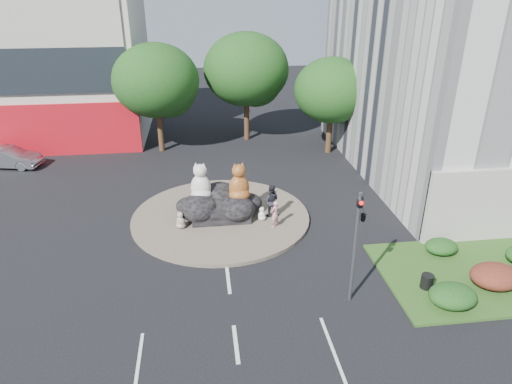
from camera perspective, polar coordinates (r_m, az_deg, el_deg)
ground at (r=17.89m, az=-2.53°, el=-18.46°), size 120.00×120.00×0.00m
roundabout_island at (r=26.02m, az=-4.42°, el=-3.07°), size 10.00×10.00×0.20m
rock_plinth at (r=25.77m, az=-4.46°, el=-1.99°), size 3.20×2.60×0.90m
grass_verge at (r=23.89m, az=27.18°, el=-8.96°), size 10.00×6.00×0.12m
tree_left at (r=35.87m, az=-12.25°, el=13.06°), size 6.46×6.46×8.27m
tree_mid at (r=37.86m, az=-1.13°, el=14.68°), size 6.84×6.84×8.76m
tree_right at (r=35.35m, az=9.54°, el=12.08°), size 5.70×5.70×7.30m
hedge_near_green at (r=20.74m, az=23.38°, el=-11.83°), size 2.00×1.60×0.90m
hedge_red at (r=22.67m, az=27.73°, el=-9.30°), size 2.20×1.76×0.99m
hedge_back_green at (r=24.19m, az=22.16°, el=-6.33°), size 1.60×1.28×0.72m
traffic_light at (r=18.31m, az=12.84°, el=-4.00°), size 0.44×1.24×5.00m
street_lamp at (r=26.22m, az=24.83°, el=5.44°), size 2.34×0.22×8.06m
cat_white at (r=25.42m, az=-6.94°, el=1.37°), size 1.57×1.45×2.20m
cat_tabby at (r=25.21m, az=-2.15°, el=1.35°), size 1.57×1.44×2.22m
kitten_calico at (r=24.72m, az=-9.41°, el=-3.41°), size 0.78×0.78×0.98m
kitten_white at (r=25.24m, az=0.74°, el=-2.66°), size 0.60×0.57×0.80m
pedestrian_pink at (r=24.38m, az=2.38°, el=-2.78°), size 0.66×0.63×1.52m
pedestrian_dark at (r=25.40m, az=1.88°, el=-1.09°), size 1.05×0.89×1.89m
parked_car at (r=37.35m, az=-28.55°, el=3.81°), size 4.75×2.49×1.49m
litter_bin at (r=21.45m, az=20.59°, el=-10.41°), size 0.69×0.69×0.64m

